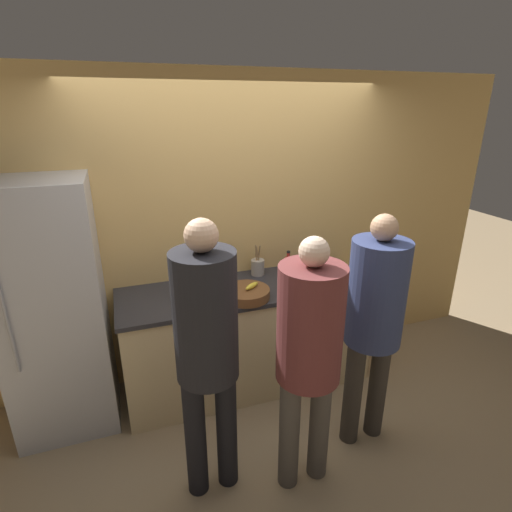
{
  "coord_description": "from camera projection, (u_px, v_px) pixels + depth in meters",
  "views": [
    {
      "loc": [
        -0.91,
        -2.45,
        2.32
      ],
      "look_at": [
        0.0,
        0.16,
        1.27
      ],
      "focal_mm": 28.0,
      "sensor_mm": 36.0,
      "label": 1
    }
  ],
  "objects": [
    {
      "name": "wall_back",
      "position": [
        234.0,
        231.0,
        3.46
      ],
      "size": [
        5.2,
        0.06,
        2.6
      ],
      "color": "#E0B266",
      "rests_on": "ground_plane"
    },
    {
      "name": "person_center",
      "position": [
        309.0,
        345.0,
        2.31
      ],
      "size": [
        0.38,
        0.38,
        1.68
      ],
      "color": "#4C4742",
      "rests_on": "ground_plane"
    },
    {
      "name": "cup_blue",
      "position": [
        287.0,
        286.0,
        3.18
      ],
      "size": [
        0.09,
        0.09,
        0.09
      ],
      "color": "#335184",
      "rests_on": "counter"
    },
    {
      "name": "person_left",
      "position": [
        207.0,
        342.0,
        2.23
      ],
      "size": [
        0.36,
        0.36,
        1.79
      ],
      "color": "black",
      "rests_on": "ground_plane"
    },
    {
      "name": "ground_plane",
      "position": [
        262.0,
        408.0,
        3.27
      ],
      "size": [
        14.0,
        14.0,
        0.0
      ],
      "primitive_type": "plane",
      "color": "#9E8460"
    },
    {
      "name": "potted_plant",
      "position": [
        211.0,
        274.0,
        3.23
      ],
      "size": [
        0.14,
        0.14,
        0.21
      ],
      "color": "#9E6042",
      "rests_on": "counter"
    },
    {
      "name": "bottle_red",
      "position": [
        288.0,
        264.0,
        3.53
      ],
      "size": [
        0.06,
        0.06,
        0.2
      ],
      "color": "red",
      "rests_on": "counter"
    },
    {
      "name": "counter",
      "position": [
        247.0,
        334.0,
        3.45
      ],
      "size": [
        2.08,
        0.72,
        0.92
      ],
      "color": "beige",
      "rests_on": "ground_plane"
    },
    {
      "name": "bottle_amber",
      "position": [
        185.0,
        287.0,
        3.05
      ],
      "size": [
        0.05,
        0.05,
        0.24
      ],
      "color": "brown",
      "rests_on": "counter"
    },
    {
      "name": "refrigerator",
      "position": [
        54.0,
        311.0,
        2.85
      ],
      "size": [
        0.69,
        0.65,
        1.89
      ],
      "color": "#B7B7BC",
      "rests_on": "ground_plane"
    },
    {
      "name": "utensil_crock",
      "position": [
        258.0,
        267.0,
        3.49
      ],
      "size": [
        0.12,
        0.12,
        0.27
      ],
      "color": "#ADA393",
      "rests_on": "counter"
    },
    {
      "name": "person_right",
      "position": [
        374.0,
        312.0,
        2.64
      ],
      "size": [
        0.38,
        0.38,
        1.71
      ],
      "color": "#38332D",
      "rests_on": "ground_plane"
    },
    {
      "name": "fruit_bowl",
      "position": [
        246.0,
        293.0,
        3.08
      ],
      "size": [
        0.36,
        0.36,
        0.11
      ],
      "color": "brown",
      "rests_on": "counter"
    }
  ]
}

